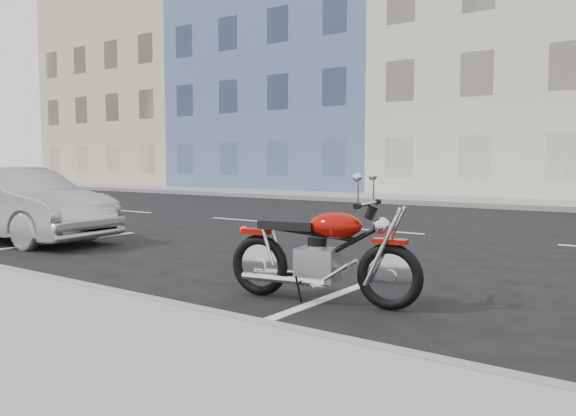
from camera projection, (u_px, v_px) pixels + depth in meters
ground at (487, 239)px, 10.25m from camera, size 120.00×120.00×0.00m
sidewalk_far at (417, 199)px, 20.20m from camera, size 80.00×3.40×0.15m
curb_far at (397, 202)px, 18.82m from camera, size 80.00×0.12×0.16m
bldg_far_west at (172, 95)px, 38.10m from camera, size 12.00×12.00×12.00m
bldg_blue at (321, 70)px, 31.07m from camera, size 12.00×12.00×13.00m
bldg_cream at (556, 61)px, 24.13m from camera, size 12.00×12.00×11.50m
motorcycle at (393, 262)px, 5.28m from camera, size 2.02×0.74×1.02m
sedan_silver at (15, 204)px, 9.98m from camera, size 4.12×1.80×1.32m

